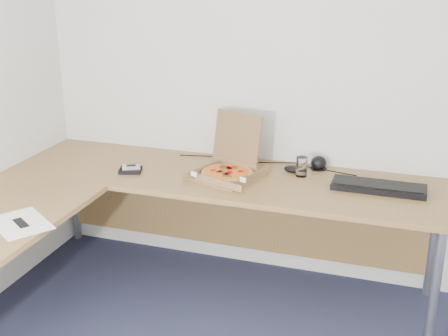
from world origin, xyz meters
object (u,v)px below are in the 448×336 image
(desk, at_px, (139,200))
(keyboard, at_px, (379,187))
(wallet, at_px, (130,170))
(drinking_glass, at_px, (302,167))
(pizza_box, at_px, (228,170))

(desk, relative_size, keyboard, 5.03)
(desk, distance_m, wallet, 0.37)
(desk, distance_m, keyboard, 1.29)
(desk, height_order, drinking_glass, drinking_glass)
(keyboard, bearing_deg, wallet, -172.94)
(desk, relative_size, drinking_glass, 21.90)
(desk, distance_m, drinking_glass, 0.94)
(pizza_box, distance_m, drinking_glass, 0.42)
(pizza_box, xyz_separation_m, keyboard, (0.84, 0.05, -0.02))
(drinking_glass, xyz_separation_m, keyboard, (0.44, -0.08, -0.04))
(desk, xyz_separation_m, keyboard, (1.20, 0.47, 0.05))
(pizza_box, distance_m, keyboard, 0.84)
(desk, bearing_deg, drinking_glass, 36.05)
(desk, bearing_deg, keyboard, 21.58)
(pizza_box, relative_size, keyboard, 0.76)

